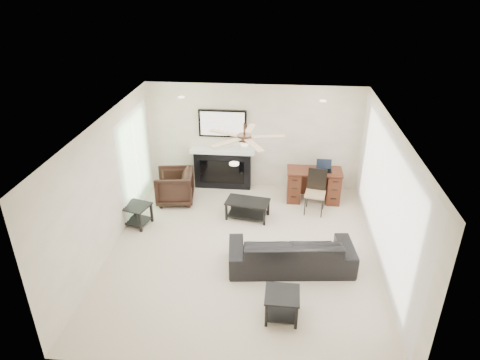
{
  "coord_description": "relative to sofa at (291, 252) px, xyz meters",
  "views": [
    {
      "loc": [
        0.57,
        -6.63,
        4.83
      ],
      "look_at": [
        -0.13,
        0.63,
        1.18
      ],
      "focal_mm": 32.0,
      "sensor_mm": 36.0,
      "label": 1
    }
  ],
  "objects": [
    {
      "name": "coffee_table",
      "position": [
        -0.9,
        1.6,
        -0.12
      ],
      "size": [
        0.97,
        0.64,
        0.4
      ],
      "primitive_type": "cube",
      "rotation": [
        0.0,
        0.0,
        -0.17
      ],
      "color": "black",
      "rests_on": "ground"
    },
    {
      "name": "desk_chair",
      "position": [
        0.53,
        1.95,
        0.16
      ],
      "size": [
        0.49,
        0.51,
        0.97
      ],
      "primitive_type": "cube",
      "rotation": [
        0.0,
        0.0,
        -0.18
      ],
      "color": "black",
      "rests_on": "ground"
    },
    {
      "name": "end_table_near",
      "position": [
        -0.15,
        -1.25,
        -0.1
      ],
      "size": [
        0.53,
        0.53,
        0.45
      ],
      "primitive_type": "cube",
      "rotation": [
        0.0,
        0.0,
        -0.02
      ],
      "color": "black",
      "rests_on": "ground"
    },
    {
      "name": "room_shell",
      "position": [
        -0.69,
        0.47,
        1.36
      ],
      "size": [
        5.5,
        5.54,
        2.52
      ],
      "color": "beige",
      "rests_on": "ground"
    },
    {
      "name": "sofa",
      "position": [
        0.0,
        0.0,
        0.0
      ],
      "size": [
        2.27,
        1.08,
        0.64
      ],
      "primitive_type": "imported",
      "rotation": [
        0.0,
        0.0,
        3.25
      ],
      "color": "black",
      "rests_on": "ground"
    },
    {
      "name": "end_table_left",
      "position": [
        -3.15,
        1.1,
        -0.1
      ],
      "size": [
        0.62,
        0.62,
        0.45
      ],
      "primitive_type": "cube",
      "rotation": [
        0.0,
        0.0,
        -0.28
      ],
      "color": "black",
      "rests_on": "ground"
    },
    {
      "name": "armchair",
      "position": [
        -2.6,
        2.15,
        0.06
      ],
      "size": [
        0.93,
        0.91,
        0.75
      ],
      "primitive_type": "imported",
      "rotation": [
        0.0,
        0.0,
        -1.44
      ],
      "color": "black",
      "rests_on": "ground"
    },
    {
      "name": "desk",
      "position": [
        0.53,
        2.5,
        0.06
      ],
      "size": [
        1.22,
        0.56,
        0.76
      ],
      "primitive_type": "cube",
      "color": "#3E1A0F",
      "rests_on": "ground"
    },
    {
      "name": "fireplace_unit",
      "position": [
        -1.61,
        2.97,
        0.63
      ],
      "size": [
        1.52,
        0.34,
        1.91
      ],
      "primitive_type": "cube",
      "color": "black",
      "rests_on": "ground"
    },
    {
      "name": "laptop",
      "position": [
        0.73,
        2.48,
        0.55
      ],
      "size": [
        0.33,
        0.24,
        0.23
      ],
      "primitive_type": "cube",
      "color": "black",
      "rests_on": "desk"
    }
  ]
}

